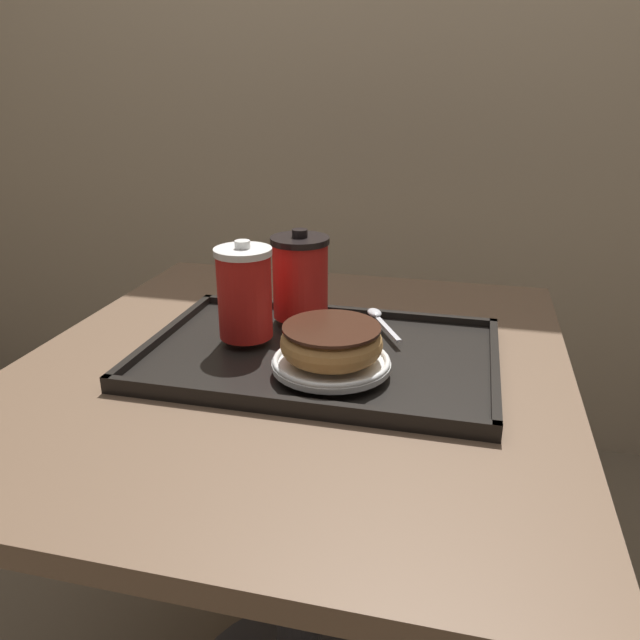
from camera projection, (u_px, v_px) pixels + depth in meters
name	position (u px, v px, depth m)	size (l,w,h in m)	color
wall_behind	(399.00, 49.00, 1.76)	(8.00, 0.05, 2.40)	tan
cafe_table	(296.00, 459.00, 1.00)	(0.81, 0.89, 0.73)	brown
serving_tray	(320.00, 355.00, 0.93)	(0.52, 0.35, 0.02)	black
coffee_cup_front	(245.00, 292.00, 0.94)	(0.09, 0.09, 0.15)	red
coffee_cup_rear	(300.00, 277.00, 1.02)	(0.10, 0.10, 0.15)	red
plate_with_chocolate_donut	(331.00, 362.00, 0.85)	(0.16, 0.16, 0.01)	white
donut_chocolate_glazed	(331.00, 342.00, 0.84)	(0.14, 0.14, 0.05)	tan
spoon	(378.00, 317.00, 1.02)	(0.08, 0.13, 0.01)	silver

